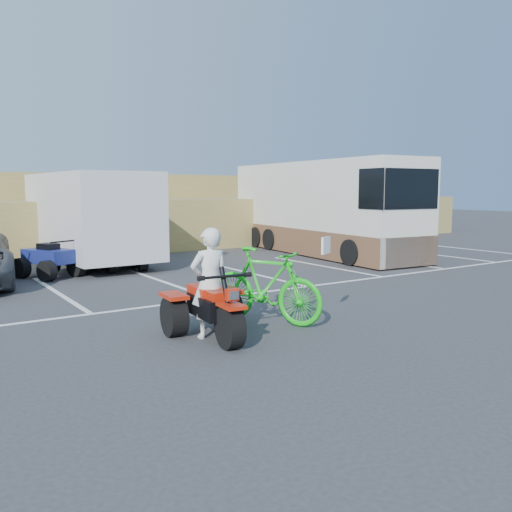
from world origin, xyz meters
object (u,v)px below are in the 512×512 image
green_dirt_bike (266,285)px  rv_motorhome (321,215)px  rider (210,283)px  quad_atv_blue (50,277)px  cargo_trailer (90,215)px  red_trike_atv (214,339)px  quad_atv_green (123,270)px

green_dirt_bike → rv_motorhome: (7.87, 7.68, 0.77)m
rider → quad_atv_blue: bearing=-79.3°
rider → cargo_trailer: (1.04, 9.82, 0.68)m
red_trike_atv → cargo_trailer: bearing=89.2°
cargo_trailer → rv_motorhome: size_ratio=0.66×
rider → quad_atv_green: size_ratio=1.19×
red_trike_atv → green_dirt_bike: (1.35, 0.48, 0.68)m
quad_atv_blue → green_dirt_bike: bearing=-99.2°
green_dirt_bike → rider: bearing=168.9°
rider → quad_atv_green: bearing=-94.9°
red_trike_atv → rv_motorhome: size_ratio=0.18×
green_dirt_bike → cargo_trailer: cargo_trailer is taller
cargo_trailer → rv_motorhome: bearing=-14.0°
cargo_trailer → quad_atv_blue: size_ratio=3.92×
green_dirt_bike → cargo_trailer: (-0.30, 9.49, 0.89)m
cargo_trailer → quad_atv_green: (0.38, -1.87, -1.58)m
rv_motorhome → quad_atv_green: bearing=-174.3°
cargo_trailer → rider: bearing=-97.5°
rider → cargo_trailer: size_ratio=0.29×
red_trike_atv → quad_atv_blue: red_trike_atv is taller
rider → quad_atv_blue: rider is taller
rv_motorhome → cargo_trailer: bearing=172.7°
quad_atv_green → rider: bearing=-93.2°
red_trike_atv → rv_motorhome: 12.40m
green_dirt_bike → quad_atv_green: size_ratio=1.51×
quad_atv_blue → rider: bearing=-109.3°
green_dirt_bike → quad_atv_green: 7.65m
rider → quad_atv_green: 8.12m
quad_atv_blue → rv_motorhome: bearing=-23.5°
red_trike_atv → rider: size_ratio=0.97×
rider → red_trike_atv: bearing=90.0°
red_trike_atv → quad_atv_green: size_ratio=1.16×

